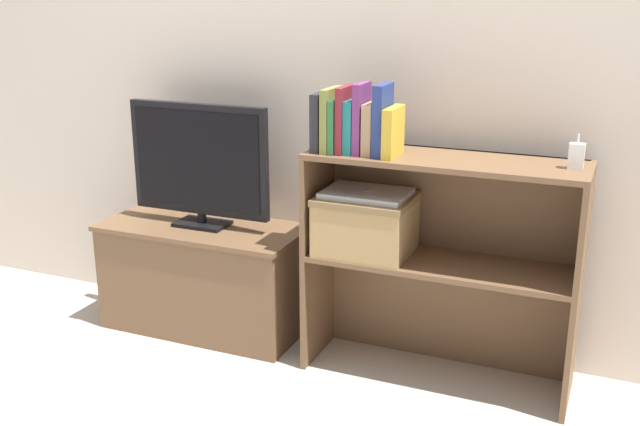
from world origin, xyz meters
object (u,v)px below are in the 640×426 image
object	(u,v)px
tv	(199,162)
book_tan	(371,129)
book_maroon	(345,120)
storage_basket_left	(366,221)
laptop	(366,193)
book_forest	(338,125)
book_plum	(362,119)
book_teal	(353,127)
book_mustard	(393,132)
book_olive	(331,120)
tv_stand	(205,277)
book_navy	(383,120)
book_charcoal	(322,122)
baby_monitor	(576,156)

from	to	relation	value
tv	book_tan	bearing A→B (deg)	-6.24
book_maroon	storage_basket_left	distance (m)	0.39
book_tan	laptop	world-z (taller)	book_tan
book_forest	book_plum	xyz separation A→B (m)	(0.09, 0.00, 0.03)
book_teal	storage_basket_left	bearing A→B (deg)	43.74
book_mustard	laptop	world-z (taller)	book_mustard
book_olive	book_tan	bearing A→B (deg)	0.00
book_forest	storage_basket_left	world-z (taller)	book_forest
tv_stand	storage_basket_left	world-z (taller)	storage_basket_left
tv	laptop	bearing A→B (deg)	-3.38
book_teal	book_tan	size ratio (longest dim) A/B	1.03
book_teal	storage_basket_left	size ratio (longest dim) A/B	0.55
book_plum	book_mustard	distance (m)	0.12
book_teal	book_tan	bearing A→B (deg)	0.00
book_teal	book_mustard	distance (m)	0.15
book_tan	book_navy	distance (m)	0.05
tv_stand	book_tan	world-z (taller)	book_tan
tv_stand	book_plum	bearing A→B (deg)	-6.68
tv	book_teal	xyz separation A→B (m)	(0.70, -0.08, 0.21)
book_olive	book_forest	xyz separation A→B (m)	(0.03, 0.00, -0.02)
tv_stand	laptop	bearing A→B (deg)	-3.50
book_plum	storage_basket_left	bearing A→B (deg)	76.82
book_forest	book_teal	bearing A→B (deg)	0.00
tv_stand	book_olive	bearing A→B (deg)	-7.92
tv_stand	book_charcoal	xyz separation A→B (m)	(0.58, -0.09, 0.73)
book_olive	book_tan	distance (m)	0.15
baby_monitor	book_teal	bearing A→B (deg)	-175.83
book_forest	book_tan	distance (m)	0.13
tv	book_tan	world-z (taller)	book_tan
storage_basket_left	book_forest	bearing A→B (deg)	-157.72
book_tan	tv	bearing A→B (deg)	173.76
book_charcoal	book_olive	world-z (taller)	book_olive
book_charcoal	storage_basket_left	bearing A→B (deg)	13.98
book_maroon	laptop	world-z (taller)	book_maroon
tv_stand	book_teal	size ratio (longest dim) A/B	4.52
book_forest	book_mustard	size ratio (longest dim) A/B	1.10
book_maroon	laptop	distance (m)	0.29
storage_basket_left	book_mustard	bearing A→B (deg)	-20.46
book_teal	book_olive	bearing A→B (deg)	180.00
tv	baby_monitor	size ratio (longest dim) A/B	5.36
book_olive	book_navy	xyz separation A→B (m)	(0.19, 0.00, 0.01)
book_teal	book_plum	xyz separation A→B (m)	(0.03, 0.00, 0.03)
book_tan	baby_monitor	xyz separation A→B (m)	(0.69, 0.06, -0.05)
book_forest	baby_monitor	size ratio (longest dim) A/B	1.66
book_tan	book_mustard	world-z (taller)	book_tan
book_maroon	book_plum	size ratio (longest dim) A/B	0.94
book_navy	baby_monitor	size ratio (longest dim) A/B	2.18
book_olive	book_teal	bearing A→B (deg)	0.00
tv	book_navy	xyz separation A→B (m)	(0.81, -0.08, 0.24)
book_olive	book_teal	size ratio (longest dim) A/B	1.20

